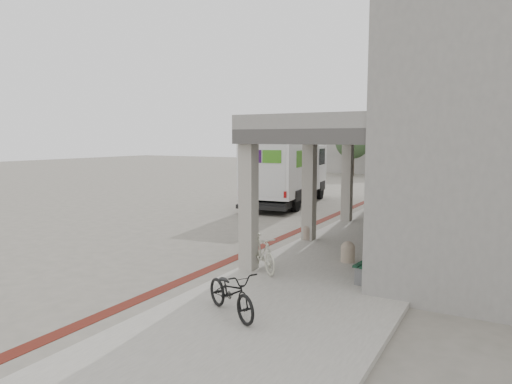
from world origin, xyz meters
The scene contains 14 objects.
ground centered at (0.00, 0.00, 0.00)m, with size 120.00×120.00×0.00m, color #69655A.
bike_lane_stripe centered at (1.00, 2.00, 0.01)m, with size 0.35×40.00×0.01m, color #511810.
sidewalk centered at (4.00, 0.00, 0.06)m, with size 4.40×28.00×0.12m, color gray.
transit_building centered at (6.83, 4.50, 3.40)m, with size 7.60×17.00×7.00m.
distant_backdrop centered at (-2.84, 35.89, 2.70)m, with size 28.00×10.00×6.50m.
tree_left centered at (-5.00, 28.00, 3.18)m, with size 3.20×3.20×4.80m.
tree_mid centered at (2.00, 30.00, 3.18)m, with size 3.20×3.20×4.80m.
fedex_truck centered at (-2.36, 8.24, 1.81)m, with size 3.45×8.21×3.40m.
bench centered at (5.20, -2.58, 0.47)m, with size 0.70×2.10×0.48m.
bollard_near centered at (4.12, -1.60, 0.40)m, with size 0.38×0.38×0.57m.
bollard_far centered at (2.10, 0.46, 0.40)m, with size 0.37×0.37×0.56m.
utility_cabinet centered at (4.30, 3.20, 0.58)m, with size 0.41×0.55×0.91m, color slate.
bicycle_black centered at (3.37, -6.35, 0.56)m, with size 0.59×1.69×0.89m, color black.
bicycle_cream centered at (2.50, -3.50, 0.58)m, with size 0.43×1.54×0.92m, color beige.
Camera 1 is at (7.84, -13.40, 3.45)m, focal length 32.00 mm.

